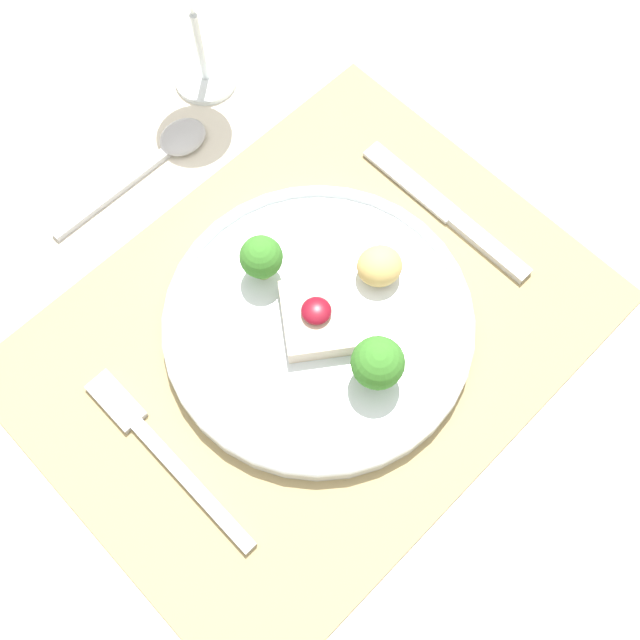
# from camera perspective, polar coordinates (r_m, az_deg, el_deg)

# --- Properties ---
(ground_plane) EXTENTS (8.00, 8.00, 0.00)m
(ground_plane) POSITION_cam_1_polar(r_m,az_deg,el_deg) (1.39, -0.35, -12.41)
(ground_plane) COLOR gray
(dining_table) EXTENTS (1.56, 1.11, 0.74)m
(dining_table) POSITION_cam_1_polar(r_m,az_deg,el_deg) (0.74, -0.65, -3.32)
(dining_table) COLOR beige
(dining_table) RESTS_ON ground_plane
(placemat) EXTENTS (0.49, 0.38, 0.00)m
(placemat) POSITION_cam_1_polar(r_m,az_deg,el_deg) (0.67, -0.72, -1.13)
(placemat) COLOR #9E895B
(placemat) RESTS_ON dining_table
(dinner_plate) EXTENTS (0.28, 0.28, 0.07)m
(dinner_plate) POSITION_cam_1_polar(r_m,az_deg,el_deg) (0.66, 0.14, -0.16)
(dinner_plate) COLOR silver
(dinner_plate) RESTS_ON placemat
(fork) EXTENTS (0.02, 0.20, 0.01)m
(fork) POSITION_cam_1_polar(r_m,az_deg,el_deg) (0.65, -12.23, -9.44)
(fork) COLOR #B2B2B7
(fork) RESTS_ON placemat
(knife) EXTENTS (0.02, 0.20, 0.01)m
(knife) POSITION_cam_1_polar(r_m,az_deg,el_deg) (0.73, 10.31, 7.57)
(knife) COLOR #B2B2B7
(knife) RESTS_ON placemat
(spoon) EXTENTS (0.18, 0.04, 0.01)m
(spoon) POSITION_cam_1_polar(r_m,az_deg,el_deg) (0.77, -11.69, 12.52)
(spoon) COLOR #B2B2B7
(spoon) RESTS_ON dining_table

